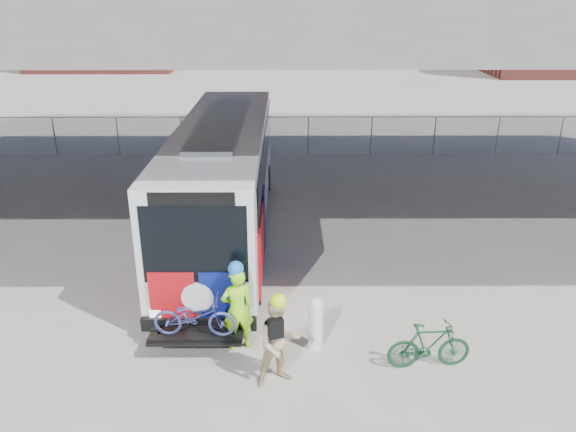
{
  "coord_description": "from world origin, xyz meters",
  "views": [
    {
      "loc": [
        -0.09,
        -14.05,
        7.28
      ],
      "look_at": [
        -0.01,
        0.09,
        1.6
      ],
      "focal_mm": 35.0,
      "sensor_mm": 36.0,
      "label": 1
    }
  ],
  "objects_px": {
    "bus": "(224,170)",
    "cyclist_hivis": "(237,307)",
    "cyclist_tan": "(279,341)",
    "bike_parked": "(429,345)",
    "bollard": "(316,321)"
  },
  "relations": [
    {
      "from": "bus",
      "to": "bollard",
      "type": "height_order",
      "value": "bus"
    },
    {
      "from": "cyclist_hivis",
      "to": "bike_parked",
      "type": "relative_size",
      "value": 1.2
    },
    {
      "from": "cyclist_hivis",
      "to": "bike_parked",
      "type": "distance_m",
      "value": 4.08
    },
    {
      "from": "cyclist_tan",
      "to": "bike_parked",
      "type": "bearing_deg",
      "value": -11.68
    },
    {
      "from": "bike_parked",
      "to": "bollard",
      "type": "bearing_deg",
      "value": 68.17
    },
    {
      "from": "bike_parked",
      "to": "bus",
      "type": "bearing_deg",
      "value": 30.15
    },
    {
      "from": "bollard",
      "to": "bike_parked",
      "type": "relative_size",
      "value": 0.7
    },
    {
      "from": "bus",
      "to": "cyclist_hivis",
      "type": "xyz_separation_m",
      "value": [
        0.88,
        -6.32,
        -1.1
      ]
    },
    {
      "from": "cyclist_hivis",
      "to": "cyclist_tan",
      "type": "distance_m",
      "value": 1.48
    },
    {
      "from": "bollard",
      "to": "bus",
      "type": "bearing_deg",
      "value": 112.06
    },
    {
      "from": "cyclist_hivis",
      "to": "cyclist_tan",
      "type": "height_order",
      "value": "cyclist_hivis"
    },
    {
      "from": "bus",
      "to": "cyclist_tan",
      "type": "relative_size",
      "value": 6.46
    },
    {
      "from": "cyclist_hivis",
      "to": "cyclist_tan",
      "type": "bearing_deg",
      "value": 109.99
    },
    {
      "from": "bollard",
      "to": "cyclist_tan",
      "type": "distance_m",
      "value": 1.44
    },
    {
      "from": "cyclist_hivis",
      "to": "cyclist_tan",
      "type": "xyz_separation_m",
      "value": [
        0.9,
        -1.17,
        -0.07
      ]
    }
  ]
}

